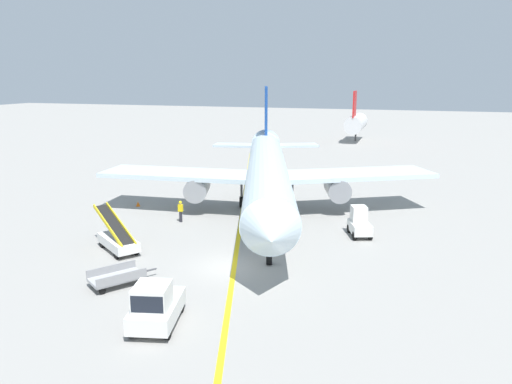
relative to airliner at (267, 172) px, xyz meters
name	(u,v)px	position (x,y,z in m)	size (l,w,h in m)	color
ground_plane	(231,267)	(1.55, -12.59, -3.42)	(300.00, 300.00, 0.00)	gray
taxi_line_yellow	(238,239)	(0.16, -7.59, -3.41)	(0.30, 80.00, 0.01)	yellow
airliner	(267,172)	(0.00, 0.00, 0.00)	(27.73, 34.56, 10.10)	silver
pushback_tug	(155,306)	(0.82, -20.38, -2.42)	(2.68, 3.94, 2.20)	silver
baggage_tug_near_wing	(359,223)	(8.11, -4.10, -2.49)	(2.05, 2.70, 2.10)	silver
belt_loader_forward_hold	(118,239)	(-6.56, -12.14, -2.64)	(4.78, 3.95, 2.59)	silver
baggage_cart_loaded	(117,277)	(-3.42, -17.02, -2.95)	(2.89, 3.53, 0.94)	#A5A5A8
ground_crew_marshaller	(181,211)	(-5.57, -4.95, -2.51)	(0.36, 0.24, 1.70)	#26262D
safety_cone_nose_left	(355,215)	(7.32, 0.35, -3.20)	(0.36, 0.36, 0.44)	orange
safety_cone_nose_right	(138,204)	(-11.31, -1.75, -3.20)	(0.36, 0.36, 0.44)	orange
distant_aircraft_far_left	(356,123)	(1.40, 49.74, -0.20)	(3.00, 10.10, 8.80)	silver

